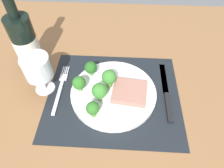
{
  "coord_description": "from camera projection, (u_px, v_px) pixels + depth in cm",
  "views": [
    {
      "loc": [
        1.62,
        -37.08,
        49.84
      ],
      "look_at": [
        -0.61,
        2.81,
        1.9
      ],
      "focal_mm": 32.38,
      "sensor_mm": 36.0,
      "label": 1
    }
  ],
  "objects": [
    {
      "name": "broccoli_center",
      "position": [
        99.0,
        91.0,
        0.56
      ],
      "size": [
        4.42,
        4.42,
        6.24
      ],
      "color": "#5B8942",
      "rests_on": "plate"
    },
    {
      "name": "plate",
      "position": [
        113.0,
        93.0,
        0.61
      ],
      "size": [
        25.76,
        25.76,
        1.6
      ],
      "primitive_type": "cylinder",
      "color": "white",
      "rests_on": "placemat"
    },
    {
      "name": "steak",
      "position": [
        130.0,
        92.0,
        0.59
      ],
      "size": [
        10.85,
        9.86,
        2.0
      ],
      "primitive_type": "cube",
      "rotation": [
        0.0,
        0.0,
        -0.12
      ],
      "color": "#9E6B5B",
      "rests_on": "plate"
    },
    {
      "name": "broccoli_back_left",
      "position": [
        91.0,
        68.0,
        0.63
      ],
      "size": [
        3.91,
        3.91,
        5.22
      ],
      "color": "#6B994C",
      "rests_on": "plate"
    },
    {
      "name": "wine_glass",
      "position": [
        38.0,
        69.0,
        0.57
      ],
      "size": [
        7.96,
        7.96,
        12.78
      ],
      "color": "silver",
      "rests_on": "ground_plane"
    },
    {
      "name": "broccoli_near_steak",
      "position": [
        79.0,
        83.0,
        0.59
      ],
      "size": [
        3.98,
        3.98,
        5.26
      ],
      "color": "#6B994C",
      "rests_on": "plate"
    },
    {
      "name": "fork",
      "position": [
        61.0,
        88.0,
        0.63
      ],
      "size": [
        2.4,
        19.2,
        0.5
      ],
      "rotation": [
        0.0,
        0.0,
        -0.05
      ],
      "color": "silver",
      "rests_on": "placemat"
    },
    {
      "name": "broccoli_near_fork",
      "position": [
        109.0,
        77.0,
        0.59
      ],
      "size": [
        4.42,
        4.42,
        6.24
      ],
      "color": "#6B994C",
      "rests_on": "plate"
    },
    {
      "name": "placemat",
      "position": [
        113.0,
        95.0,
        0.62
      ],
      "size": [
        40.1,
        34.22,
        0.3
      ],
      "primitive_type": "cube",
      "color": "black",
      "rests_on": "ground_plane"
    },
    {
      "name": "broccoli_front_edge",
      "position": [
        93.0,
        109.0,
        0.53
      ],
      "size": [
        3.6,
        3.6,
        5.37
      ],
      "color": "#5B8942",
      "rests_on": "plate"
    },
    {
      "name": "knife",
      "position": [
        167.0,
        95.0,
        0.61
      ],
      "size": [
        1.8,
        23.0,
        0.8
      ],
      "rotation": [
        0.0,
        0.0,
        0.06
      ],
      "color": "black",
      "rests_on": "placemat"
    },
    {
      "name": "wine_bottle",
      "position": [
        25.0,
        43.0,
        0.63
      ],
      "size": [
        7.62,
        7.62,
        27.49
      ],
      "color": "black",
      "rests_on": "ground_plane"
    },
    {
      "name": "ground_plane",
      "position": [
        113.0,
        98.0,
        0.63
      ],
      "size": [
        140.0,
        110.0,
        3.0
      ],
      "primitive_type": "cube",
      "color": "brown"
    }
  ]
}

